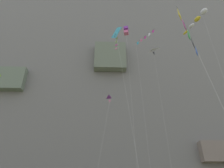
{
  "coord_description": "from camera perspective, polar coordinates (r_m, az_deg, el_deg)",
  "views": [
    {
      "loc": [
        -0.86,
        -1.63,
        2.3
      ],
      "look_at": [
        -0.11,
        22.96,
        16.76
      ],
      "focal_mm": 33.65,
      "sensor_mm": 36.0,
      "label": 1
    }
  ],
  "objects": [
    {
      "name": "cliff_face",
      "position": [
        67.87,
        -0.73,
        2.91
      ],
      "size": [
        180.0,
        25.83,
        79.31
      ],
      "color": "slate",
      "rests_on": "ground"
    },
    {
      "name": "kite_banner_low_left",
      "position": [
        16.99,
        20.38,
        11.99
      ],
      "size": [
        3.3,
        5.95,
        13.89
      ],
      "color": "black",
      "rests_on": "ground"
    },
    {
      "name": "kite_diamond_near_cliff",
      "position": [
        27.7,
        1.25,
        13.34
      ],
      "size": [
        2.51,
        4.87,
        23.12
      ],
      "color": "#38B2D1",
      "rests_on": "ground"
    },
    {
      "name": "kite_windsock_mid_right",
      "position": [
        41.88,
        22.32,
        16.15
      ],
      "size": [
        2.78,
        6.53,
        31.88
      ],
      "color": "white",
      "rests_on": "ground"
    },
    {
      "name": "kite_delta_upper_right",
      "position": [
        31.65,
        -0.28,
        -5.65
      ],
      "size": [
        3.1,
        6.2,
        16.52
      ],
      "color": "purple",
      "rests_on": "ground"
    },
    {
      "name": "kite_banner_high_center",
      "position": [
        42.37,
        8.99,
        10.84
      ],
      "size": [
        3.71,
        7.36,
        32.08
      ],
      "color": "black",
      "rests_on": "ground"
    },
    {
      "name": "kite_box_mid_left",
      "position": [
        38.46,
        3.87,
        14.16
      ],
      "size": [
        0.93,
        2.56,
        30.17
      ],
      "color": "purple",
      "rests_on": "ground"
    },
    {
      "name": "kite_delta_far_left",
      "position": [
        41.79,
        11.03,
        8.22
      ],
      "size": [
        2.25,
        5.77,
        28.75
      ],
      "color": "white",
      "rests_on": "ground"
    }
  ]
}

